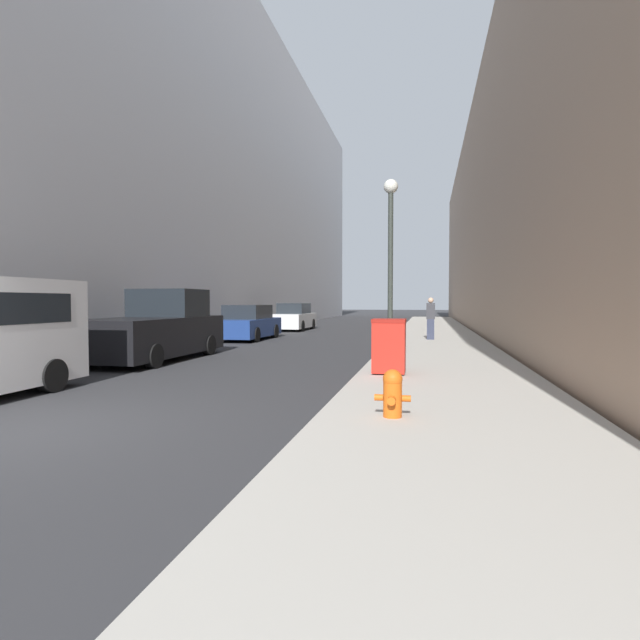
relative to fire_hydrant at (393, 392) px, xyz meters
name	(u,v)px	position (x,y,z in m)	size (l,w,h in m)	color
ground_plane	(3,434)	(-4.95, -1.45, -0.48)	(200.00, 200.00, 0.00)	#2D2D30
sidewalk_right	(437,338)	(0.89, 16.55, -0.41)	(3.91, 60.00, 0.14)	#ADA89E
building_left_glass	(182,175)	(-15.95, 24.55, 9.81)	(12.00, 60.00, 20.59)	#BCBCC1
building_right_stone	(578,214)	(8.95, 24.55, 6.27)	(12.00, 60.00, 13.51)	#9E7F66
fire_hydrant	(393,392)	(0.00, 0.00, 0.00)	(0.50, 0.38, 0.66)	#D15614
trash_bin	(389,346)	(-0.36, 4.17, 0.28)	(0.73, 0.68, 1.21)	red
lamppost	(390,251)	(-0.60, 7.80, 2.73)	(0.42, 0.42, 5.14)	#2D332D
pickup_truck	(156,330)	(-7.45, 6.59, 0.40)	(2.23, 5.36, 2.11)	black
parked_sedan_near	(248,324)	(-7.50, 14.51, 0.24)	(1.91, 4.48, 1.57)	navy
parked_sedan_far	(294,318)	(-7.43, 22.29, 0.27)	(1.85, 4.57, 1.63)	silver
pedestrian_on_sidewalk	(431,318)	(0.60, 14.50, 0.54)	(0.36, 0.23, 1.76)	#2D3347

